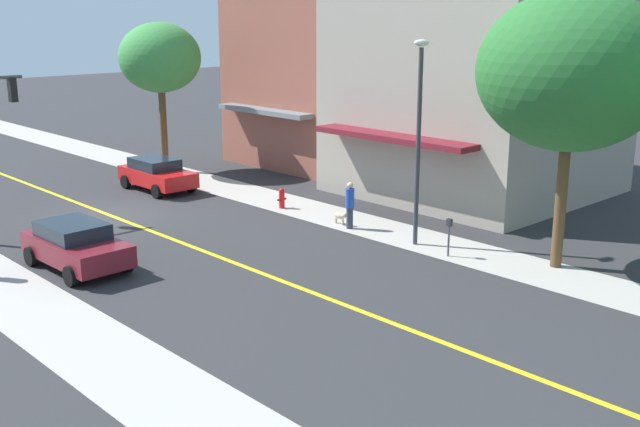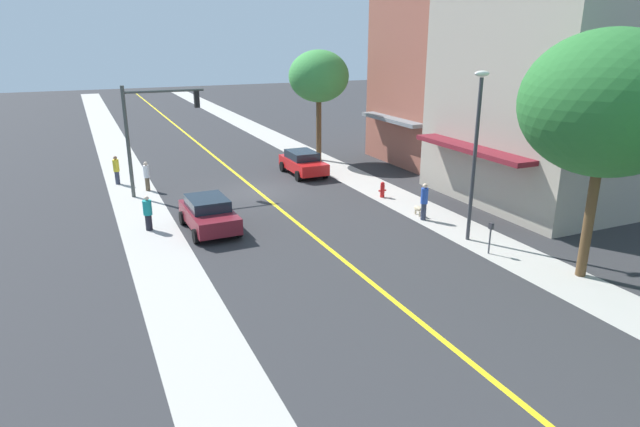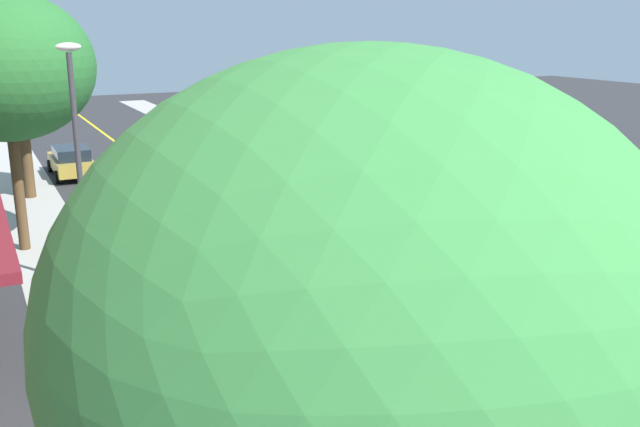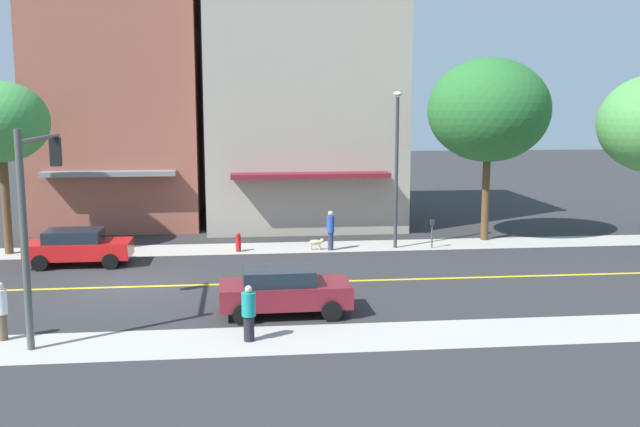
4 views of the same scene
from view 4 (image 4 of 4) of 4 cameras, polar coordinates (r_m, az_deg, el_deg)
name	(u,v)px [view 4 (image 4 of 4)]	position (r m, az deg, el deg)	size (l,w,h in m)	color
ground_plane	(134,287)	(27.49, -14.42, -5.59)	(140.00, 140.00, 0.00)	#2D2D30
sidewalk_left	(154,250)	(33.80, -12.88, -2.84)	(2.54, 126.00, 0.01)	#ADA8A0
sidewalk_right	(100,346)	(21.31, -16.89, -9.93)	(2.54, 126.00, 0.01)	#ADA8A0
road_centerline_stripe	(134,287)	(27.49, -14.42, -5.59)	(0.20, 126.00, 0.00)	yellow
corner_shop_building	(120,84)	(41.44, -15.46, 9.77)	(9.08, 8.86, 15.21)	#935142
pale_office_building	(300,90)	(41.06, -1.55, 9.64)	(11.81, 10.52, 14.56)	#A39989
street_tree_right_corner	(489,110)	(35.74, 13.09, 7.90)	(5.80, 5.80, 8.75)	brown
street_tree_left_far	(1,123)	(34.49, -23.77, 6.55)	(4.12, 4.12, 7.57)	brown
fire_hydrant	(238,242)	(32.85, -6.43, -2.25)	(0.44, 0.24, 0.87)	red
parking_meter	(432,229)	(33.74, 8.79, -1.24)	(0.12, 0.18, 1.32)	#4C4C51
traffic_light_mast	(36,198)	(22.02, -21.42, 1.17)	(4.31, 0.32, 6.00)	#474C47
street_lamp	(397,153)	(33.17, 6.04, 4.71)	(0.70, 0.36, 7.14)	#38383D
red_sedan_left_curb	(78,246)	(31.52, -18.45, -2.47)	(2.04, 4.16, 1.48)	red
maroon_sedan_right_curb	(283,290)	(23.15, -2.89, -6.00)	(2.18, 4.16, 1.51)	maroon
pedestrian_white_shirt	(1,310)	(22.51, -23.72, -6.92)	(0.33, 0.33, 1.69)	brown
pedestrian_teal_shirt	(249,312)	(20.68, -5.61, -7.72)	(0.40, 0.40, 1.61)	black
pedestrian_blue_shirt	(331,229)	(32.84, 0.84, -1.25)	(0.34, 0.34, 1.81)	#33384C
small_dog	(316,242)	(33.02, -0.28, -2.29)	(0.27, 0.70, 0.52)	#C6B28C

